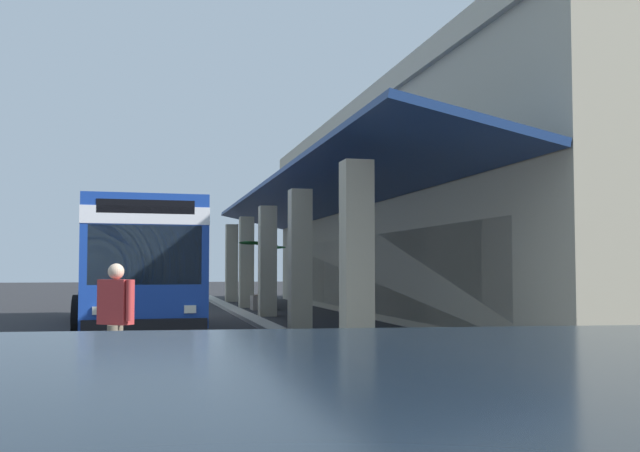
{
  "coord_description": "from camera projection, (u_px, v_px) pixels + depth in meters",
  "views": [
    {
      "loc": [
        25.68,
        -0.61,
        1.59
      ],
      "look_at": [
        8.97,
        3.2,
        2.54
      ],
      "focal_mm": 42.5,
      "sensor_mm": 36.0,
      "label": 1
    }
  ],
  "objects": [
    {
      "name": "potted_palm",
      "position": [
        263.0,
        292.0,
        28.66
      ],
      "size": [
        1.64,
        1.82,
        2.62
      ],
      "color": "gray",
      "rests_on": "ground"
    },
    {
      "name": "curb_strip",
      "position": [
        244.0,
        315.0,
        24.63
      ],
      "size": [
        32.72,
        0.5,
        0.12
      ],
      "primitive_type": "cube",
      "color": "#9E998E",
      "rests_on": "ground"
    },
    {
      "name": "ground",
      "position": [
        396.0,
        313.0,
        26.83
      ],
      "size": [
        120.0,
        120.0,
        0.0
      ],
      "primitive_type": "plane",
      "color": "#262628"
    },
    {
      "name": "plaza_building",
      "position": [
        513.0,
        211.0,
        26.97
      ],
      "size": [
        27.56,
        15.35,
        7.18
      ],
      "color": "#B2A88E",
      "rests_on": "ground"
    },
    {
      "name": "transit_bus",
      "position": [
        133.0,
        258.0,
        20.49
      ],
      "size": [
        11.35,
        3.29,
        3.34
      ],
      "color": "#193D9E",
      "rests_on": "ground"
    },
    {
      "name": "pedestrian",
      "position": [
        115.0,
        317.0,
        10.34
      ],
      "size": [
        0.54,
        0.51,
        1.65
      ],
      "color": "#726651",
      "rests_on": "ground"
    }
  ]
}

